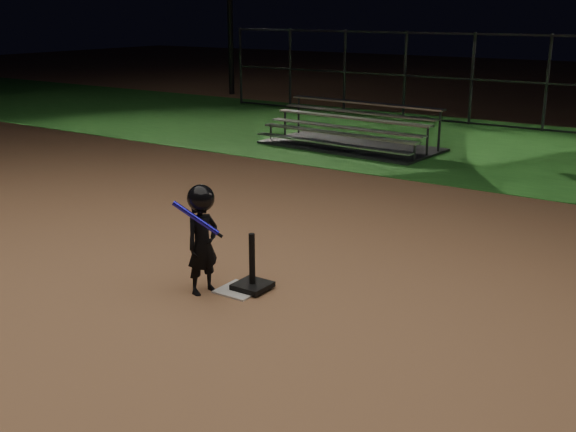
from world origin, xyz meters
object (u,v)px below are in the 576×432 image
(child_batter, at_px, (202,236))
(bleacher_left, at_px, (350,139))
(home_plate, at_px, (239,290))
(batting_tee, at_px, (252,279))

(child_batter, height_order, bleacher_left, child_batter)
(child_batter, distance_m, bleacher_left, 8.92)
(home_plate, relative_size, child_batter, 0.36)
(child_batter, bearing_deg, bleacher_left, 30.48)
(home_plate, xyz_separation_m, batting_tee, (0.11, 0.11, 0.13))
(home_plate, height_order, child_batter, child_batter)
(home_plate, bearing_deg, bleacher_left, 110.81)
(home_plate, distance_m, child_batter, 0.77)
(batting_tee, height_order, child_batter, child_batter)
(bleacher_left, bearing_deg, batting_tee, -64.19)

